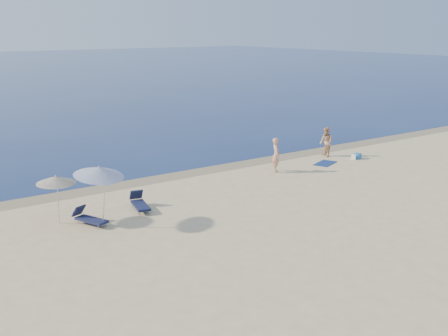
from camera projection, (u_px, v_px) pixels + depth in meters
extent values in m
cube|color=#847254|center=(226.00, 167.00, 31.89)|extent=(240.00, 1.60, 0.00)
imported|color=tan|center=(276.00, 155.00, 30.55)|extent=(0.74, 0.82, 1.89)
imported|color=tan|center=(326.00, 142.00, 34.16)|extent=(0.92, 1.05, 1.80)
cube|color=#102251|center=(325.00, 163.00, 32.62)|extent=(1.80, 1.41, 0.03)
cube|color=white|center=(354.00, 157.00, 33.67)|extent=(0.40, 0.38, 0.27)
cube|color=#2170B3|center=(357.00, 156.00, 33.79)|extent=(0.51, 0.41, 0.32)
cylinder|color=silver|center=(104.00, 201.00, 21.95)|extent=(0.17, 0.37, 2.29)
cone|color=white|center=(99.00, 172.00, 21.94)|extent=(2.54, 2.56, 0.64)
sphere|color=silver|center=(99.00, 167.00, 21.89)|extent=(0.07, 0.07, 0.07)
cylinder|color=silver|center=(58.00, 203.00, 22.50)|extent=(0.04, 0.11, 1.88)
cone|color=#EFE3C4|center=(56.00, 180.00, 22.33)|extent=(1.67, 1.68, 0.36)
sphere|color=silver|center=(56.00, 176.00, 22.29)|extent=(0.06, 0.06, 0.06)
cube|color=#161A3D|center=(92.00, 220.00, 22.51)|extent=(1.01, 1.51, 0.09)
cube|color=#161A3D|center=(79.00, 211.00, 22.82)|extent=(0.61, 0.51, 0.46)
cylinder|color=#A5A5AD|center=(95.00, 221.00, 22.71)|extent=(0.03, 0.03, 0.21)
cube|color=#141A39|center=(141.00, 205.00, 24.29)|extent=(0.88, 1.59, 0.10)
cube|color=#141A39|center=(136.00, 195.00, 24.89)|extent=(0.62, 0.48, 0.49)
cylinder|color=#A5A5AD|center=(146.00, 207.00, 24.39)|extent=(0.03, 0.03, 0.22)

